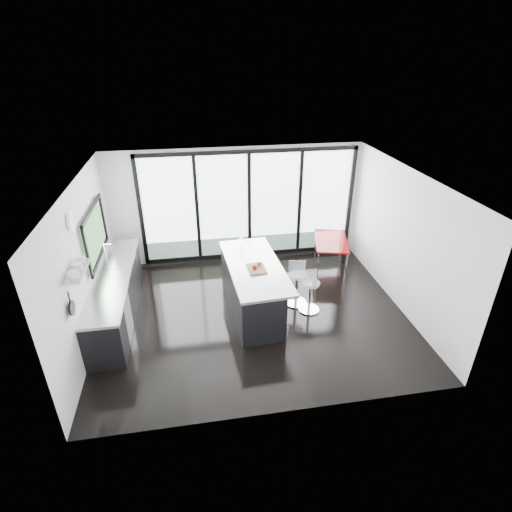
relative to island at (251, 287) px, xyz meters
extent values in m
cube|color=black|center=(0.02, -0.21, -0.51)|extent=(6.00, 5.00, 0.00)
cube|color=white|center=(0.02, -0.21, 2.29)|extent=(6.00, 5.00, 0.00)
cube|color=silver|center=(0.02, 2.29, 0.89)|extent=(6.00, 0.00, 2.80)
cube|color=white|center=(0.32, 2.26, 0.89)|extent=(5.00, 0.02, 2.50)
cube|color=slate|center=(0.32, 2.22, -0.14)|extent=(5.00, 0.02, 0.44)
cube|color=black|center=(-0.93, 2.22, 0.89)|extent=(0.08, 0.04, 2.50)
cube|color=black|center=(0.32, 2.22, 0.89)|extent=(0.08, 0.04, 2.50)
cube|color=black|center=(1.57, 2.22, 0.89)|extent=(0.08, 0.04, 2.50)
cube|color=silver|center=(0.02, -2.71, 0.89)|extent=(6.00, 0.00, 2.80)
cube|color=silver|center=(-2.98, -0.21, 0.89)|extent=(0.00, 5.00, 2.80)
cube|color=#42763D|center=(-2.95, 0.69, 1.09)|extent=(0.02, 1.60, 0.90)
cube|color=#AAADAF|center=(-2.85, -1.06, 1.24)|extent=(0.25, 0.80, 0.03)
cylinder|color=white|center=(-2.95, -0.51, 1.84)|extent=(0.04, 0.30, 0.30)
cylinder|color=black|center=(-2.92, -1.46, 0.84)|extent=(0.03, 0.24, 0.24)
cube|color=silver|center=(3.02, -0.21, 0.89)|extent=(0.00, 5.00, 2.80)
cube|color=black|center=(-2.65, 0.19, -0.07)|extent=(0.65, 3.20, 0.87)
cube|color=#AAADAF|center=(-2.65, 0.19, 0.39)|extent=(0.69, 3.24, 0.05)
cube|color=#AAADAF|center=(-2.65, 0.69, 0.39)|extent=(0.45, 0.48, 0.06)
cylinder|color=silver|center=(-2.80, 0.69, 0.63)|extent=(0.02, 0.02, 0.44)
cube|color=#AAADAF|center=(-2.34, -0.56, -0.09)|extent=(0.03, 0.60, 0.80)
cube|color=black|center=(-0.01, 0.00, -0.04)|extent=(0.96, 2.43, 0.94)
cube|color=#AAADAF|center=(0.08, 0.00, 0.46)|extent=(1.18, 2.51, 0.05)
cube|color=#9C7552|center=(0.09, -0.16, 0.50)|extent=(0.35, 0.45, 0.03)
sphere|color=maroon|center=(0.04, -0.21, 0.57)|extent=(0.10, 0.10, 0.10)
sphere|color=brown|center=(0.15, -0.10, 0.57)|extent=(0.10, 0.10, 0.09)
cylinder|color=silver|center=(-0.08, 0.81, 0.64)|extent=(0.08, 0.08, 0.30)
cylinder|color=silver|center=(1.16, -0.27, -0.17)|extent=(0.43, 0.43, 0.67)
cylinder|color=silver|center=(0.96, 0.01, -0.15)|extent=(0.53, 0.53, 0.72)
cube|color=maroon|center=(2.18, 1.45, -0.16)|extent=(1.05, 1.44, 0.69)
camera|label=1|loc=(-1.03, -6.73, 4.28)|focal=28.00mm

